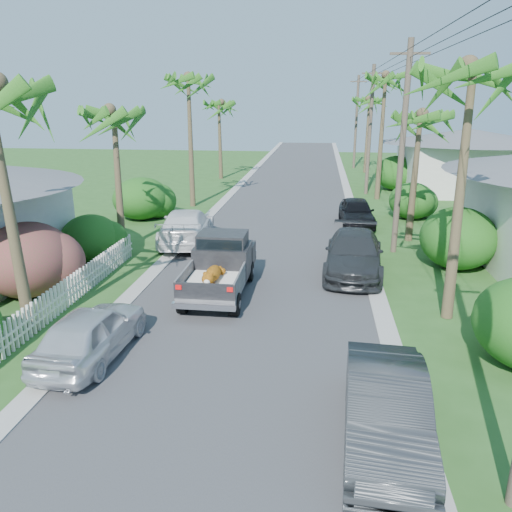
# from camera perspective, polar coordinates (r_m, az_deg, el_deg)

# --- Properties ---
(ground) EXTENTS (120.00, 120.00, 0.00)m
(ground) POSITION_cam_1_polar(r_m,az_deg,el_deg) (11.60, -4.83, -17.14)
(ground) COLOR #2A551F
(ground) RESTS_ON ground
(road) EXTENTS (8.00, 100.00, 0.02)m
(road) POSITION_cam_1_polar(r_m,az_deg,el_deg) (35.02, 3.63, 6.48)
(road) COLOR #38383A
(road) RESTS_ON ground
(curb_left) EXTENTS (0.60, 100.00, 0.06)m
(curb_left) POSITION_cam_1_polar(r_m,az_deg,el_deg) (35.54, -3.35, 6.67)
(curb_left) COLOR #A5A39E
(curb_left) RESTS_ON ground
(curb_right) EXTENTS (0.60, 100.00, 0.06)m
(curb_right) POSITION_cam_1_polar(r_m,az_deg,el_deg) (35.02, 10.71, 6.24)
(curb_right) COLOR #A5A39E
(curb_right) RESTS_ON ground
(pickup_truck) EXTENTS (1.98, 5.12, 2.06)m
(pickup_truck) POSITION_cam_1_polar(r_m,az_deg,el_deg) (17.87, -3.96, -0.81)
(pickup_truck) COLOR black
(pickup_truck) RESTS_ON ground
(parked_car_rn) EXTENTS (1.81, 4.57, 1.48)m
(parked_car_rn) POSITION_cam_1_polar(r_m,az_deg,el_deg) (10.56, 14.64, -16.69)
(parked_car_rn) COLOR #2F3235
(parked_car_rn) RESTS_ON ground
(parked_car_rm) EXTENTS (2.60, 5.56, 1.57)m
(parked_car_rm) POSITION_cam_1_polar(r_m,az_deg,el_deg) (20.08, 11.12, 0.26)
(parked_car_rm) COLOR #2A2C2F
(parked_car_rm) RESTS_ON ground
(parked_car_rf) EXTENTS (1.96, 4.38, 1.46)m
(parked_car_rf) POSITION_cam_1_polar(r_m,az_deg,el_deg) (27.98, 11.42, 4.93)
(parked_car_rf) COLOR black
(parked_car_rf) RESTS_ON ground
(parked_car_ln) EXTENTS (1.88, 4.25, 1.42)m
(parked_car_ln) POSITION_cam_1_polar(r_m,az_deg,el_deg) (13.98, -18.31, -8.33)
(parked_car_ln) COLOR silver
(parked_car_ln) RESTS_ON ground
(parked_car_lf) EXTENTS (2.99, 5.88, 1.63)m
(parked_car_lf) POSITION_cam_1_polar(r_m,az_deg,el_deg) (24.11, -7.95, 3.35)
(parked_car_lf) COLOR white
(parked_car_lf) RESTS_ON ground
(palm_l_b) EXTENTS (4.40, 4.40, 7.40)m
(palm_l_b) POSITION_cam_1_polar(r_m,az_deg,el_deg) (23.14, -16.09, 15.64)
(palm_l_b) COLOR brown
(palm_l_b) RESTS_ON ground
(palm_l_c) EXTENTS (4.40, 4.40, 9.20)m
(palm_l_c) POSITION_cam_1_polar(r_m,az_deg,el_deg) (32.41, -7.77, 19.54)
(palm_l_c) COLOR brown
(palm_l_c) RESTS_ON ground
(palm_l_d) EXTENTS (4.40, 4.40, 7.70)m
(palm_l_d) POSITION_cam_1_polar(r_m,az_deg,el_deg) (44.19, -4.23, 17.09)
(palm_l_d) COLOR brown
(palm_l_d) RESTS_ON ground
(palm_r_a) EXTENTS (4.40, 4.40, 8.70)m
(palm_r_a) POSITION_cam_1_polar(r_m,az_deg,el_deg) (15.93, 23.78, 19.07)
(palm_r_a) COLOR brown
(palm_r_a) RESTS_ON ground
(palm_r_b) EXTENTS (4.40, 4.40, 7.20)m
(palm_r_b) POSITION_cam_1_polar(r_m,az_deg,el_deg) (24.76, 18.27, 15.06)
(palm_r_b) COLOR brown
(palm_r_b) RESTS_ON ground
(palm_r_c) EXTENTS (4.40, 4.40, 9.40)m
(palm_r_c) POSITION_cam_1_polar(r_m,az_deg,el_deg) (35.61, 14.61, 19.26)
(palm_r_c) COLOR brown
(palm_r_c) RESTS_ON ground
(palm_r_d) EXTENTS (4.40, 4.40, 8.00)m
(palm_r_d) POSITION_cam_1_polar(r_m,az_deg,el_deg) (49.54, 12.85, 17.08)
(palm_r_d) COLOR brown
(palm_r_d) RESTS_ON ground
(shrub_l_b) EXTENTS (3.00, 3.30, 2.60)m
(shrub_l_b) POSITION_cam_1_polar(r_m,az_deg,el_deg) (19.01, -24.62, -0.36)
(shrub_l_b) COLOR #B41949
(shrub_l_b) RESTS_ON ground
(shrub_l_c) EXTENTS (2.40, 2.64, 2.00)m
(shrub_l_c) POSITION_cam_1_polar(r_m,az_deg,el_deg) (22.26, -18.40, 1.95)
(shrub_l_c) COLOR #1B4914
(shrub_l_c) RESTS_ON ground
(shrub_l_d) EXTENTS (3.20, 3.52, 2.40)m
(shrub_l_d) POSITION_cam_1_polar(r_m,az_deg,el_deg) (29.64, -12.97, 6.44)
(shrub_l_d) COLOR #1B4914
(shrub_l_d) RESTS_ON ground
(shrub_r_b) EXTENTS (3.00, 3.30, 2.50)m
(shrub_r_b) POSITION_cam_1_polar(r_m,az_deg,el_deg) (21.77, 22.09, 1.90)
(shrub_r_b) COLOR #1B4914
(shrub_r_b) RESTS_ON ground
(shrub_r_c) EXTENTS (2.60, 2.86, 2.10)m
(shrub_r_c) POSITION_cam_1_polar(r_m,az_deg,el_deg) (30.33, 17.39, 6.04)
(shrub_r_c) COLOR #1B4914
(shrub_r_c) RESTS_ON ground
(shrub_r_d) EXTENTS (3.20, 3.52, 2.60)m
(shrub_r_d) POSITION_cam_1_polar(r_m,az_deg,el_deg) (40.12, 15.77, 9.11)
(shrub_r_d) COLOR #1B4914
(shrub_r_d) RESTS_ON ground
(picket_fence) EXTENTS (0.10, 11.00, 1.00)m
(picket_fence) POSITION_cam_1_polar(r_m,az_deg,el_deg) (17.97, -20.22, -3.50)
(picket_fence) COLOR white
(picket_fence) RESTS_ON ground
(house_right_far) EXTENTS (9.00, 8.00, 4.60)m
(house_right_far) POSITION_cam_1_polar(r_m,az_deg,el_deg) (41.06, 22.87, 9.75)
(house_right_far) COLOR silver
(house_right_far) RESTS_ON ground
(utility_pole_b) EXTENTS (1.60, 0.26, 9.00)m
(utility_pole_b) POSITION_cam_1_polar(r_m,az_deg,el_deg) (22.69, 16.34, 11.68)
(utility_pole_b) COLOR brown
(utility_pole_b) RESTS_ON ground
(utility_pole_c) EXTENTS (1.60, 0.26, 9.00)m
(utility_pole_c) POSITION_cam_1_polar(r_m,az_deg,el_deg) (37.55, 12.89, 13.88)
(utility_pole_c) COLOR brown
(utility_pole_c) RESTS_ON ground
(utility_pole_d) EXTENTS (1.60, 0.26, 9.00)m
(utility_pole_d) POSITION_cam_1_polar(r_m,az_deg,el_deg) (52.49, 11.38, 14.81)
(utility_pole_d) COLOR brown
(utility_pole_d) RESTS_ON ground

